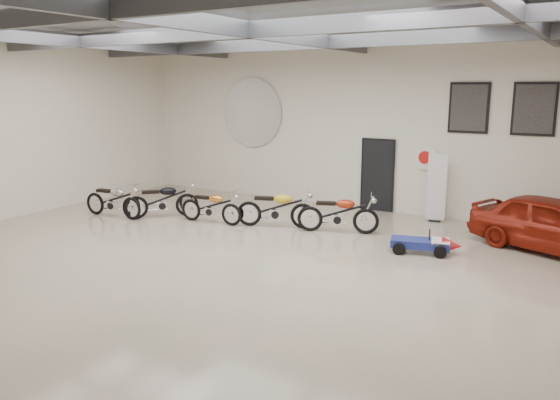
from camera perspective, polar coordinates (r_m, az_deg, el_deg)
The scene contains 18 objects.
floor at distance 11.82m, azimuth -3.06°, elevation -6.24°, with size 16.00×12.00×0.01m, color tan.
ceiling at distance 11.33m, azimuth -3.35°, elevation 18.59°, with size 16.00×12.00×0.01m, color slate.
back_wall at distance 16.58m, azimuth 8.78°, elevation 7.63°, with size 16.00×0.02×5.00m, color silver.
left_wall at distance 17.15m, azimuth -25.92°, elevation 6.73°, with size 0.02×12.00×5.00m, color silver.
ceiling_beams at distance 11.30m, azimuth -3.33°, elevation 17.33°, with size 15.80×11.80×0.32m, color #505357, non-canonical shape.
door at distance 16.51m, azimuth 10.16°, elevation 2.50°, with size 0.92×0.08×2.10m, color black.
logo_plaque at distance 18.44m, azimuth -2.92°, elevation 9.08°, with size 2.30×0.06×1.16m, color silver, non-canonical shape.
poster_left at distance 15.59m, azimuth 19.13°, elevation 9.09°, with size 1.05×0.08×1.35m, color black, non-canonical shape.
poster_mid at distance 15.32m, azimuth 25.03°, elevation 8.61°, with size 1.05×0.08×1.35m, color black, non-canonical shape.
oil_sign at distance 15.97m, azimuth 14.93°, elevation 4.34°, with size 0.72×0.10×0.72m, color white, non-canonical shape.
banner_stand at distance 15.52m, azimuth 16.04°, elevation 1.23°, with size 0.51×0.20×1.88m, color white, non-canonical shape.
motorcycle_silver at distance 16.20m, azimuth -17.08°, elevation 0.07°, with size 1.98×0.61×1.03m, color silver, non-canonical shape.
motorcycle_black at distance 15.81m, azimuth -12.25°, elevation 0.07°, with size 2.01×0.62×1.05m, color silver, non-canonical shape.
motorcycle_gold at distance 14.92m, azimuth -7.25°, elevation -0.59°, with size 1.87×0.58×0.97m, color silver, non-canonical shape.
motorcycle_yellow at distance 14.36m, azimuth -0.44°, elevation -0.77°, with size 2.06×0.64×1.07m, color silver, non-canonical shape.
motorcycle_red at distance 13.90m, azimuth 6.06°, elevation -1.30°, with size 2.03×0.63×1.05m, color silver, non-canonical shape.
go_kart at distance 12.61m, azimuth 15.04°, elevation -4.14°, with size 1.56×0.70×0.57m, color navy, non-canonical shape.
vintage_car at distance 13.61m, azimuth 26.89°, elevation -2.32°, with size 3.74×1.51×1.28m, color maroon.
Camera 1 is at (6.40, -9.25, 3.64)m, focal length 35.00 mm.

